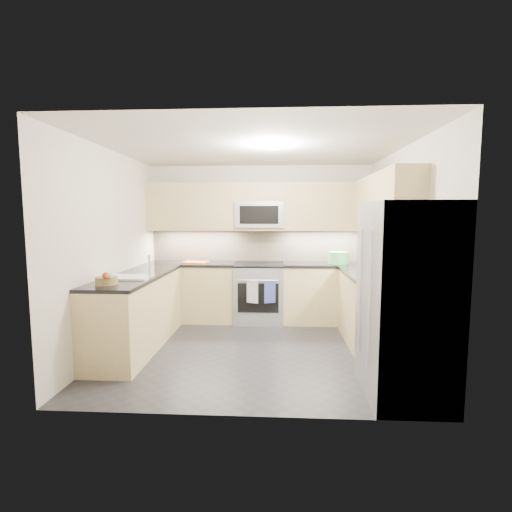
# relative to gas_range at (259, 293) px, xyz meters

# --- Properties ---
(floor) EXTENTS (3.60, 3.20, 0.00)m
(floor) POSITION_rel_gas_range_xyz_m (0.00, -1.28, -0.46)
(floor) COLOR #26262C
(floor) RESTS_ON ground
(ceiling) EXTENTS (3.60, 3.20, 0.02)m
(ceiling) POSITION_rel_gas_range_xyz_m (0.00, -1.28, 2.04)
(ceiling) COLOR beige
(ceiling) RESTS_ON wall_back
(wall_back) EXTENTS (3.60, 0.02, 2.50)m
(wall_back) POSITION_rel_gas_range_xyz_m (0.00, 0.32, 0.79)
(wall_back) COLOR beige
(wall_back) RESTS_ON floor
(wall_front) EXTENTS (3.60, 0.02, 2.50)m
(wall_front) POSITION_rel_gas_range_xyz_m (0.00, -2.88, 0.79)
(wall_front) COLOR beige
(wall_front) RESTS_ON floor
(wall_left) EXTENTS (0.02, 3.20, 2.50)m
(wall_left) POSITION_rel_gas_range_xyz_m (-1.80, -1.28, 0.79)
(wall_left) COLOR beige
(wall_left) RESTS_ON floor
(wall_right) EXTENTS (0.02, 3.20, 2.50)m
(wall_right) POSITION_rel_gas_range_xyz_m (1.80, -1.28, 0.79)
(wall_right) COLOR beige
(wall_right) RESTS_ON floor
(base_cab_back_left) EXTENTS (1.42, 0.60, 0.90)m
(base_cab_back_left) POSITION_rel_gas_range_xyz_m (-1.09, 0.02, -0.01)
(base_cab_back_left) COLOR #CFB87C
(base_cab_back_left) RESTS_ON floor
(base_cab_back_right) EXTENTS (1.42, 0.60, 0.90)m
(base_cab_back_right) POSITION_rel_gas_range_xyz_m (1.09, 0.02, -0.01)
(base_cab_back_right) COLOR #CFB87C
(base_cab_back_right) RESTS_ON floor
(base_cab_right) EXTENTS (0.60, 1.70, 0.90)m
(base_cab_right) POSITION_rel_gas_range_xyz_m (1.50, -1.12, -0.01)
(base_cab_right) COLOR #CFB87C
(base_cab_right) RESTS_ON floor
(base_cab_peninsula) EXTENTS (0.60, 2.00, 0.90)m
(base_cab_peninsula) POSITION_rel_gas_range_xyz_m (-1.50, -1.28, -0.01)
(base_cab_peninsula) COLOR #CFB87C
(base_cab_peninsula) RESTS_ON floor
(countertop_back_left) EXTENTS (1.42, 0.63, 0.04)m
(countertop_back_left) POSITION_rel_gas_range_xyz_m (-1.09, 0.02, 0.47)
(countertop_back_left) COLOR black
(countertop_back_left) RESTS_ON base_cab_back_left
(countertop_back_right) EXTENTS (1.42, 0.63, 0.04)m
(countertop_back_right) POSITION_rel_gas_range_xyz_m (1.09, 0.02, 0.47)
(countertop_back_right) COLOR black
(countertop_back_right) RESTS_ON base_cab_back_right
(countertop_right) EXTENTS (0.63, 1.70, 0.04)m
(countertop_right) POSITION_rel_gas_range_xyz_m (1.50, -1.12, 0.47)
(countertop_right) COLOR black
(countertop_right) RESTS_ON base_cab_right
(countertop_peninsula) EXTENTS (0.63, 2.00, 0.04)m
(countertop_peninsula) POSITION_rel_gas_range_xyz_m (-1.50, -1.28, 0.47)
(countertop_peninsula) COLOR black
(countertop_peninsula) RESTS_ON base_cab_peninsula
(upper_cab_back) EXTENTS (3.60, 0.35, 0.75)m
(upper_cab_back) POSITION_rel_gas_range_xyz_m (0.00, 0.15, 1.37)
(upper_cab_back) COLOR #CFB87C
(upper_cab_back) RESTS_ON wall_back
(upper_cab_right) EXTENTS (0.35, 1.95, 0.75)m
(upper_cab_right) POSITION_rel_gas_range_xyz_m (1.62, -1.00, 1.37)
(upper_cab_right) COLOR #CFB87C
(upper_cab_right) RESTS_ON wall_right
(backsplash_back) EXTENTS (3.60, 0.01, 0.51)m
(backsplash_back) POSITION_rel_gas_range_xyz_m (0.00, 0.32, 0.74)
(backsplash_back) COLOR tan
(backsplash_back) RESTS_ON wall_back
(backsplash_right) EXTENTS (0.01, 2.30, 0.51)m
(backsplash_right) POSITION_rel_gas_range_xyz_m (1.80, -0.82, 0.74)
(backsplash_right) COLOR tan
(backsplash_right) RESTS_ON wall_right
(gas_range) EXTENTS (0.76, 0.65, 0.91)m
(gas_range) POSITION_rel_gas_range_xyz_m (0.00, 0.00, 0.00)
(gas_range) COLOR #98999F
(gas_range) RESTS_ON floor
(range_cooktop) EXTENTS (0.76, 0.65, 0.03)m
(range_cooktop) POSITION_rel_gas_range_xyz_m (0.00, 0.00, 0.46)
(range_cooktop) COLOR black
(range_cooktop) RESTS_ON gas_range
(oven_door_glass) EXTENTS (0.62, 0.02, 0.45)m
(oven_door_glass) POSITION_rel_gas_range_xyz_m (0.00, -0.33, -0.01)
(oven_door_glass) COLOR black
(oven_door_glass) RESTS_ON gas_range
(oven_handle) EXTENTS (0.60, 0.02, 0.02)m
(oven_handle) POSITION_rel_gas_range_xyz_m (0.00, -0.35, 0.26)
(oven_handle) COLOR #B2B5BA
(oven_handle) RESTS_ON gas_range
(microwave) EXTENTS (0.76, 0.40, 0.40)m
(microwave) POSITION_rel_gas_range_xyz_m (0.00, 0.12, 1.24)
(microwave) COLOR #A6A8AE
(microwave) RESTS_ON upper_cab_back
(microwave_door) EXTENTS (0.60, 0.01, 0.28)m
(microwave_door) POSITION_rel_gas_range_xyz_m (0.00, -0.08, 1.24)
(microwave_door) COLOR black
(microwave_door) RESTS_ON microwave
(refrigerator) EXTENTS (0.70, 0.90, 1.80)m
(refrigerator) POSITION_rel_gas_range_xyz_m (1.45, -2.43, 0.45)
(refrigerator) COLOR #999AA0
(refrigerator) RESTS_ON floor
(fridge_handle_left) EXTENTS (0.02, 0.02, 1.20)m
(fridge_handle_left) POSITION_rel_gas_range_xyz_m (1.08, -2.61, 0.49)
(fridge_handle_left) COLOR #B2B5BA
(fridge_handle_left) RESTS_ON refrigerator
(fridge_handle_right) EXTENTS (0.02, 0.02, 1.20)m
(fridge_handle_right) POSITION_rel_gas_range_xyz_m (1.08, -2.25, 0.49)
(fridge_handle_right) COLOR #B2B5BA
(fridge_handle_right) RESTS_ON refrigerator
(sink_basin) EXTENTS (0.52, 0.38, 0.16)m
(sink_basin) POSITION_rel_gas_range_xyz_m (-1.50, -1.53, 0.42)
(sink_basin) COLOR white
(sink_basin) RESTS_ON base_cab_peninsula
(faucet) EXTENTS (0.03, 0.03, 0.28)m
(faucet) POSITION_rel_gas_range_xyz_m (-1.24, -1.53, 0.62)
(faucet) COLOR silver
(faucet) RESTS_ON countertop_peninsula
(utensil_bowl) EXTENTS (0.41, 0.41, 0.18)m
(utensil_bowl) POSITION_rel_gas_range_xyz_m (1.25, 0.02, 0.58)
(utensil_bowl) COLOR green
(utensil_bowl) RESTS_ON countertop_back_right
(cutting_board) EXTENTS (0.43, 0.34, 0.01)m
(cutting_board) POSITION_rel_gas_range_xyz_m (-1.03, 0.05, 0.49)
(cutting_board) COLOR orange
(cutting_board) RESTS_ON countertop_back_left
(fruit_basket) EXTENTS (0.30, 0.30, 0.08)m
(fruit_basket) POSITION_rel_gas_range_xyz_m (-1.57, -1.95, 0.53)
(fruit_basket) COLOR olive
(fruit_basket) RESTS_ON countertop_peninsula
(fruit_apple) EXTENTS (0.08, 0.08, 0.08)m
(fruit_apple) POSITION_rel_gas_range_xyz_m (-1.51, -2.08, 0.60)
(fruit_apple) COLOR #B52814
(fruit_apple) RESTS_ON fruit_basket
(fruit_pear) EXTENTS (0.06, 0.06, 0.06)m
(fruit_pear) POSITION_rel_gas_range_xyz_m (-1.45, -2.11, 0.60)
(fruit_pear) COLOR #70BB50
(fruit_pear) RESTS_ON fruit_basket
(dish_towel_check) EXTENTS (0.17, 0.07, 0.34)m
(dish_towel_check) POSITION_rel_gas_range_xyz_m (-0.08, -0.37, 0.10)
(dish_towel_check) COLOR silver
(dish_towel_check) RESTS_ON oven_handle
(dish_towel_blue) EXTENTS (0.17, 0.08, 0.33)m
(dish_towel_blue) POSITION_rel_gas_range_xyz_m (0.18, -0.37, 0.10)
(dish_towel_blue) COLOR #323B89
(dish_towel_blue) RESTS_ON oven_handle
(fruit_orange) EXTENTS (0.06, 0.06, 0.06)m
(fruit_orange) POSITION_rel_gas_range_xyz_m (-1.47, -2.11, 0.60)
(fruit_orange) COLOR orange
(fruit_orange) RESTS_ON fruit_basket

